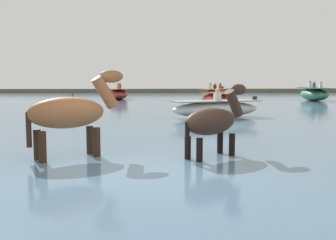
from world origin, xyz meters
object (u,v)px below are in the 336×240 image
Objects in this scene: boat_mid_channel at (216,109)px; horse_lead_dark_bay at (213,124)px; boat_distant_west at (119,94)px; horse_trailing_chestnut at (71,115)px; boat_far_inshore at (219,99)px; channel_buoy at (73,106)px; boat_near_starboard at (314,94)px; boat_distant_east at (215,93)px.

horse_lead_dark_bay is at bearing -99.19° from boat_mid_channel.
horse_trailing_chestnut is at bearing -87.14° from boat_distant_west.
boat_mid_channel is 15.44m from boat_distant_west.
boat_mid_channel is (-1.25, -6.79, -0.02)m from boat_far_inshore.
channel_buoy is at bearing 151.39° from boat_mid_channel.
boat_distant_west is at bearing 168.72° from boat_near_starboard.
channel_buoy is (-8.58, -11.83, -0.18)m from boat_distant_east.
boat_mid_channel is (4.02, 7.88, -0.48)m from horse_trailing_chestnut.
boat_far_inshore is at bearing 79.56° from boat_mid_channel.
horse_lead_dark_bay reaches higher than boat_mid_channel.
boat_distant_east is at bearing 74.77° from horse_trailing_chestnut.
boat_near_starboard is (13.87, -2.76, 0.06)m from boat_distant_west.
boat_distant_east is 14.62m from channel_buoy.
horse_trailing_chestnut is 0.55× the size of boat_distant_west.
boat_near_starboard is 17.19m from channel_buoy.
boat_distant_east is 7.45m from boat_distant_west.
boat_distant_east is 0.90× the size of boat_near_starboard.
horse_trailing_chestnut is at bearing -122.94° from boat_near_starboard.
boat_distant_west is at bearing 99.76° from horse_lead_dark_bay.
boat_far_inshore is at bearing 70.22° from horse_trailing_chestnut.
horse_trailing_chestnut reaches higher than channel_buoy.
horse_lead_dark_bay is 23.45m from boat_distant_east.
boat_far_inshore is 6.90m from boat_mid_channel.
horse_lead_dark_bay is 0.48× the size of boat_distant_west.
boat_distant_west reaches higher than boat_distant_east.
boat_distant_west is 0.91× the size of boat_near_starboard.
boat_mid_channel is at bearing -126.48° from boat_near_starboard.
boat_distant_west is 14.14m from boat_near_starboard.
boat_mid_channel is at bearing -28.61° from channel_buoy.
boat_distant_east is 15.44m from boat_mid_channel.
boat_near_starboard is at bearing 57.06° from horse_trailing_chestnut.
boat_near_starboard is 4.69× the size of channel_buoy.
boat_distant_west is (-6.39, 7.78, 0.03)m from boat_far_inshore.
boat_mid_channel is at bearing -100.44° from boat_far_inshore.
boat_near_starboard is (10.00, 19.70, -0.20)m from horse_lead_dark_bay.
boat_far_inshore is 0.83× the size of boat_near_starboard.
horse_lead_dark_bay is 14.91m from boat_far_inshore.
boat_near_starboard is at bearing 63.09° from horse_lead_dark_bay.
channel_buoy is at bearing -156.09° from boat_far_inshore.
channel_buoy is (-2.28, 11.31, -0.62)m from horse_trailing_chestnut.
horse_lead_dark_bay is 22.80m from boat_distant_west.
boat_distant_west is (-7.42, -0.71, 0.01)m from boat_distant_east.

